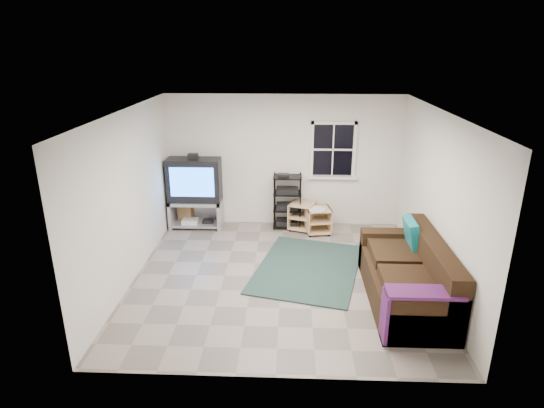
{
  "coord_description": "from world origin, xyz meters",
  "views": [
    {
      "loc": [
        0.13,
        -6.4,
        3.52
      ],
      "look_at": [
        -0.15,
        0.4,
        1.08
      ],
      "focal_mm": 30.0,
      "sensor_mm": 36.0,
      "label": 1
    }
  ],
  "objects_px": {
    "side_table_left": "(303,215)",
    "sofa": "(408,278)",
    "av_rack": "(287,204)",
    "side_table_right": "(318,218)",
    "tv_unit": "(195,187)"
  },
  "relations": [
    {
      "from": "tv_unit",
      "to": "side_table_right",
      "type": "bearing_deg",
      "value": -4.8
    },
    {
      "from": "side_table_left",
      "to": "av_rack",
      "type": "bearing_deg",
      "value": 165.48
    },
    {
      "from": "side_table_left",
      "to": "side_table_right",
      "type": "distance_m",
      "value": 0.34
    },
    {
      "from": "av_rack",
      "to": "sofa",
      "type": "bearing_deg",
      "value": -57.11
    },
    {
      "from": "tv_unit",
      "to": "av_rack",
      "type": "bearing_deg",
      "value": 1.86
    },
    {
      "from": "side_table_right",
      "to": "sofa",
      "type": "relative_size",
      "value": 0.24
    },
    {
      "from": "av_rack",
      "to": "tv_unit",
      "type": "bearing_deg",
      "value": -178.14
    },
    {
      "from": "tv_unit",
      "to": "side_table_right",
      "type": "distance_m",
      "value": 2.48
    },
    {
      "from": "side_table_left",
      "to": "side_table_right",
      "type": "height_order",
      "value": "side_table_left"
    },
    {
      "from": "av_rack",
      "to": "sofa",
      "type": "relative_size",
      "value": 0.49
    },
    {
      "from": "side_table_left",
      "to": "sofa",
      "type": "bearing_deg",
      "value": -61.24
    },
    {
      "from": "tv_unit",
      "to": "side_table_right",
      "type": "height_order",
      "value": "tv_unit"
    },
    {
      "from": "tv_unit",
      "to": "sofa",
      "type": "distance_m",
      "value": 4.46
    },
    {
      "from": "av_rack",
      "to": "side_table_right",
      "type": "relative_size",
      "value": 2.06
    },
    {
      "from": "side_table_left",
      "to": "sofa",
      "type": "xyz_separation_m",
      "value": [
        1.44,
        -2.62,
        0.07
      ]
    }
  ]
}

